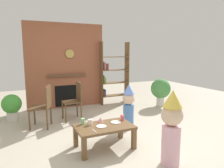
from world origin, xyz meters
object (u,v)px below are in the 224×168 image
object	(u,v)px
paper_cup_center	(83,121)
potted_plant_tall	(161,89)
dining_chair_left	(44,104)
dining_chair_middle	(75,99)
paper_plate_rear	(101,126)
child_with_cone_hat	(172,126)
birthday_cake_slice	(101,120)
potted_plant_short	(12,106)
coffee_table	(104,129)
paper_plate_front	(116,122)
bookshelf	(113,75)
paper_cup_near_left	(90,122)
paper_cup_near_right	(122,118)
child_in_pink	(129,105)

from	to	relation	value
paper_cup_center	potted_plant_tall	bearing A→B (deg)	29.01
dining_chair_left	dining_chair_middle	world-z (taller)	same
paper_plate_rear	child_with_cone_hat	bearing A→B (deg)	-50.35
birthday_cake_slice	potted_plant_short	bearing A→B (deg)	126.52
coffee_table	dining_chair_left	distance (m)	1.64
paper_plate_front	child_with_cone_hat	world-z (taller)	child_with_cone_hat
dining_chair_left	potted_plant_short	bearing A→B (deg)	-28.44
potted_plant_tall	paper_plate_front	bearing A→B (deg)	-142.92
bookshelf	paper_cup_near_left	bearing A→B (deg)	-122.19
paper_plate_front	potted_plant_tall	size ratio (longest dim) A/B	0.22
paper_plate_front	paper_plate_rear	size ratio (longest dim) A/B	1.06
dining_chair_left	paper_plate_front	bearing A→B (deg)	147.39
paper_cup_near_right	paper_plate_rear	distance (m)	0.48
paper_cup_center	dining_chair_middle	distance (m)	1.45
paper_cup_center	birthday_cake_slice	world-z (taller)	paper_cup_center
paper_plate_front	potted_plant_short	world-z (taller)	potted_plant_short
coffee_table	potted_plant_tall	xyz separation A→B (m)	(2.57, 1.82, 0.18)
paper_cup_near_left	paper_plate_rear	distance (m)	0.22
dining_chair_middle	potted_plant_tall	bearing A→B (deg)	-176.16
bookshelf	potted_plant_short	bearing A→B (deg)	-169.26
paper_cup_near_right	potted_plant_short	world-z (taller)	potted_plant_short
bookshelf	child_with_cone_hat	bearing A→B (deg)	-101.92
coffee_table	child_with_cone_hat	world-z (taller)	child_with_cone_hat
paper_cup_near_right	dining_chair_left	size ratio (longest dim) A/B	0.11
paper_plate_front	dining_chair_left	world-z (taller)	dining_chair_left
child_in_pink	potted_plant_short	bearing A→B (deg)	-72.08
paper_cup_center	paper_cup_near_right	bearing A→B (deg)	-8.91
paper_plate_front	dining_chair_left	bearing A→B (deg)	126.88
birthday_cake_slice	paper_cup_near_left	bearing A→B (deg)	-162.38
bookshelf	paper_plate_front	xyz separation A→B (m)	(-1.17, -2.65, -0.51)
birthday_cake_slice	paper_plate_front	bearing A→B (deg)	-34.42
paper_plate_front	child_in_pink	size ratio (longest dim) A/B	0.19
bookshelf	birthday_cake_slice	xyz separation A→B (m)	(-1.39, -2.49, -0.48)
paper_cup_near_right	paper_plate_rear	bearing A→B (deg)	-163.29
paper_cup_near_left	paper_plate_front	distance (m)	0.45
birthday_cake_slice	dining_chair_left	distance (m)	1.46
child_in_pink	dining_chair_middle	xyz separation A→B (m)	(-0.89, 0.98, 0.02)
bookshelf	paper_plate_rear	bearing A→B (deg)	-118.39
child_with_cone_hat	potted_plant_tall	size ratio (longest dim) A/B	1.34
child_with_cone_hat	potted_plant_short	bearing A→B (deg)	-2.06
paper_cup_center	birthday_cake_slice	size ratio (longest dim) A/B	1.00
dining_chair_middle	paper_plate_rear	bearing A→B (deg)	89.89
coffee_table	potted_plant_tall	distance (m)	3.16
paper_plate_front	potted_plant_tall	world-z (taller)	potted_plant_tall
paper_cup_near_left	birthday_cake_slice	world-z (taller)	paper_cup_near_left
paper_cup_near_right	paper_plate_rear	xyz separation A→B (m)	(-0.46, -0.14, -0.04)
paper_plate_rear	potted_plant_tall	size ratio (longest dim) A/B	0.21
paper_cup_near_right	dining_chair_left	xyz separation A→B (m)	(-1.18, 1.31, 0.07)
paper_cup_near_right	dining_chair_middle	world-z (taller)	dining_chair_middle
child_in_pink	dining_chair_middle	world-z (taller)	child_in_pink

